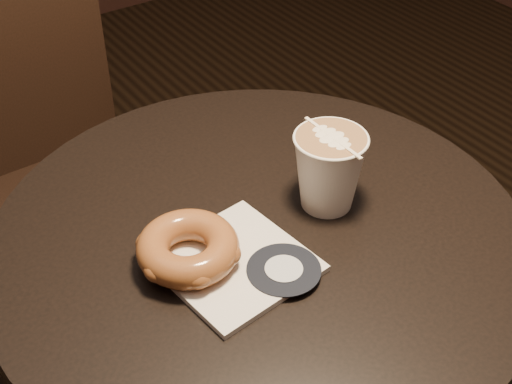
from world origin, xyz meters
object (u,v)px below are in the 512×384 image
Objects in this scene: cafe_table at (259,330)px; chair at (36,144)px; doughnut at (188,248)px; pastry_bag at (235,263)px; latte_cup at (329,171)px.

chair is at bearing 99.30° from cafe_table.
chair is 8.12× the size of doughnut.
cafe_table is at bearing -82.15° from chair.
cafe_table is 6.01× the size of doughnut.
pastry_bag is 1.52× the size of latte_cup.
doughnut is (-0.11, -0.00, 0.23)m from cafe_table.
doughnut reaches higher than pastry_bag.
pastry_bag is at bearing -36.41° from doughnut.
doughnut is at bearing -92.00° from chair.
pastry_bag is at bearing -148.89° from cafe_table.
pastry_bag is 0.06m from doughnut.
cafe_table is 4.57× the size of pastry_bag.
chair reaches higher than doughnut.
pastry_bag is (0.04, -0.66, 0.19)m from chair.
chair is 9.40× the size of latte_cup.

